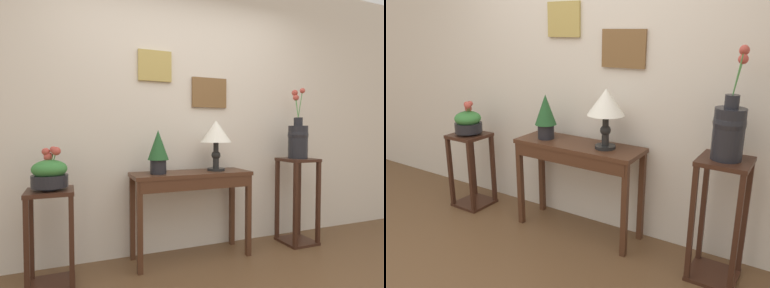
# 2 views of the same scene
# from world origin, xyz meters

# --- Properties ---
(back_wall_with_art) EXTENTS (9.00, 0.13, 2.80)m
(back_wall_with_art) POSITION_xyz_m (0.00, 1.59, 1.40)
(back_wall_with_art) COLOR beige
(back_wall_with_art) RESTS_ON ground
(console_table) EXTENTS (1.09, 0.38, 0.80)m
(console_table) POSITION_xyz_m (0.04, 1.29, 0.67)
(console_table) COLOR #472819
(console_table) RESTS_ON ground
(table_lamp) EXTENTS (0.29, 0.29, 0.47)m
(table_lamp) POSITION_xyz_m (0.29, 1.31, 1.14)
(table_lamp) COLOR black
(table_lamp) RESTS_ON console_table
(potted_plant_on_console) EXTENTS (0.18, 0.18, 0.38)m
(potted_plant_on_console) POSITION_xyz_m (-0.28, 1.29, 1.01)
(potted_plant_on_console) COLOR black
(potted_plant_on_console) RESTS_ON console_table
(pedestal_stand_left) EXTENTS (0.33, 0.33, 0.73)m
(pedestal_stand_left) POSITION_xyz_m (-1.13, 1.19, 0.37)
(pedestal_stand_left) COLOR #381E14
(pedestal_stand_left) RESTS_ON ground
(planter_bowl_wide_left) EXTENTS (0.26, 0.26, 0.32)m
(planter_bowl_wide_left) POSITION_xyz_m (-1.13, 1.19, 0.86)
(planter_bowl_wide_left) COLOR black
(planter_bowl_wide_left) RESTS_ON pedestal_stand_left
(pedestal_stand_right) EXTENTS (0.33, 0.33, 0.89)m
(pedestal_stand_right) POSITION_xyz_m (1.21, 1.26, 0.44)
(pedestal_stand_right) COLOR #381E14
(pedestal_stand_right) RESTS_ON ground
(flower_vase_tall_right) EXTENTS (0.21, 0.22, 0.73)m
(flower_vase_tall_right) POSITION_xyz_m (1.21, 1.26, 1.11)
(flower_vase_tall_right) COLOR black
(flower_vase_tall_right) RESTS_ON pedestal_stand_right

